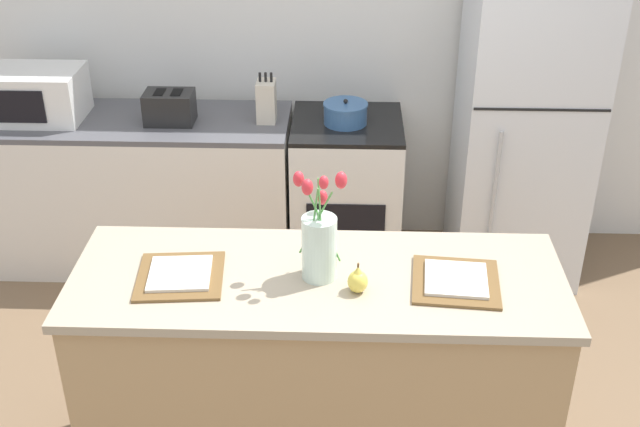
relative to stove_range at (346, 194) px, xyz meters
The scene contains 13 objects.
back_wall 1.00m from the stove_range, 104.01° to the left, with size 5.20×0.08×2.70m.
kitchen_island 1.60m from the stove_range, 93.58° to the right, with size 1.80×0.66×0.95m.
back_counter 1.16m from the stove_range, behind, with size 1.68×0.60×0.88m.
stove_range is the anchor object (origin of this frame).
refrigerator 1.05m from the stove_range, ahead, with size 0.68×0.67×1.76m.
flower_vase 1.73m from the stove_range, 93.37° to the right, with size 0.19×0.13×0.43m.
pear_figurine 1.78m from the stove_range, 88.51° to the right, with size 0.07×0.07×0.12m.
plate_setting_left 1.81m from the stove_range, 110.10° to the right, with size 0.33×0.33×0.02m.
plate_setting_right 1.75m from the stove_range, 76.34° to the right, with size 0.33×0.33×0.02m.
toaster 1.09m from the stove_range, behind, with size 0.28×0.18×0.17m.
cooking_pot 0.50m from the stove_range, 119.81° to the right, with size 0.24×0.24×0.14m.
microwave 1.77m from the stove_range, behind, with size 0.48×0.37×0.27m.
knife_block 0.70m from the stove_range, behind, with size 0.10×0.14×0.27m.
Camera 1 is at (0.09, -2.42, 2.57)m, focal length 45.00 mm.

